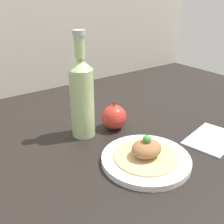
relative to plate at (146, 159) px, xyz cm
name	(u,v)px	position (x,y,z in cm)	size (l,w,h in cm)	color
ground_plane	(95,154)	(-7.02, 12.81, -2.96)	(180.00, 110.00, 4.00)	black
plate	(146,159)	(0.00, 0.00, 0.00)	(22.07, 22.07, 1.81)	white
plated_food	(146,151)	(0.00, 0.00, 2.31)	(16.00, 16.00, 6.06)	#D6BC7F
cider_bottle	(82,96)	(-5.41, 21.19, 11.20)	(6.76, 6.76, 29.85)	#B7D18E
apple	(114,117)	(4.08, 18.97, 2.85)	(7.63, 7.63, 9.08)	red
napkin	(212,138)	(22.85, -2.88, -0.56)	(18.60, 14.50, 0.80)	#B7BCC6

